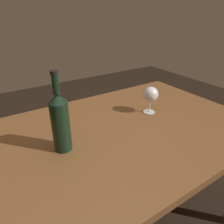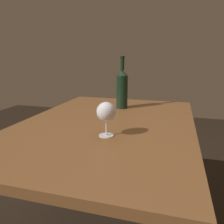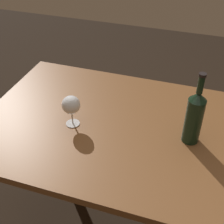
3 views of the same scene
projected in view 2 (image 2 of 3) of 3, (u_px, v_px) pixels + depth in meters
name	position (u px, v px, depth m)	size (l,w,h in m)	color
dining_table	(107.00, 138.00, 1.23)	(1.30, 0.90, 0.74)	brown
wine_glass_left	(106.00, 112.00, 0.98)	(0.09, 0.09, 0.15)	white
wine_bottle	(121.00, 88.00, 1.50)	(0.08, 0.08, 0.34)	black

